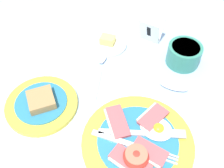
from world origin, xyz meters
TOP-DOWN VIEW (x-y plane):
  - ground_plane at (0.00, 0.00)m, footprint 3.00×3.00m
  - breakfast_plate at (0.09, 0.00)m, footprint 0.24×0.24m
  - bread_plate at (-0.15, -0.02)m, footprint 0.17×0.17m
  - sugar_cup at (0.09, 0.28)m, footprint 0.09×0.09m
  - butter_dish at (-0.12, 0.24)m, footprint 0.11×0.11m
  - number_card at (-0.02, 0.32)m, footprint 0.06×0.05m
  - teaspoon_by_saucer at (-0.10, 0.17)m, footprint 0.09×0.19m
  - teaspoon_near_cup at (0.08, 0.18)m, footprint 0.19×0.05m

SIDE VIEW (x-z plane):
  - ground_plane at x=0.00m, z-range 0.00..0.00m
  - teaspoon_by_saucer at x=-0.10m, z-range 0.00..0.01m
  - teaspoon_near_cup at x=0.08m, z-range 0.00..0.01m
  - butter_dish at x=-0.12m, z-range -0.01..0.02m
  - bread_plate at x=-0.15m, z-range -0.01..0.03m
  - breakfast_plate at x=0.09m, z-range -0.01..0.03m
  - sugar_cup at x=0.09m, z-range 0.00..0.06m
  - number_card at x=-0.02m, z-range 0.00..0.07m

